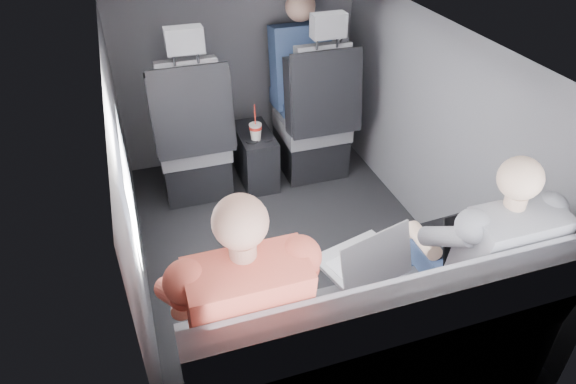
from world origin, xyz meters
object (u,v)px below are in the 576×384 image
object	(u,v)px
center_console	(255,156)
rear_bench	(371,351)
laptop_black	(460,234)
front_seat_left	(193,145)
laptop_white	(245,285)
front_seat_right	(315,126)
soda_cup	(256,131)
passenger_rear_left	(241,312)
passenger_rear_right	(476,259)
laptop_silver	(365,260)
passenger_front_right	(300,68)

from	to	relation	value
center_console	rear_bench	world-z (taller)	rear_bench
laptop_black	front_seat_left	bearing A→B (deg)	121.09
center_console	laptop_white	world-z (taller)	laptop_white
laptop_white	laptop_black	world-z (taller)	laptop_white
rear_bench	front_seat_right	bearing A→B (deg)	76.69
center_console	soda_cup	world-z (taller)	soda_cup
soda_cup	passenger_rear_left	world-z (taller)	passenger_rear_left
center_console	laptop_white	distance (m)	1.83
laptop_black	passenger_rear_right	distance (m)	0.16
soda_cup	laptop_black	distance (m)	1.69
laptop_silver	passenger_rear_right	world-z (taller)	passenger_rear_right
rear_bench	soda_cup	xyz separation A→B (m)	(-0.02, 1.83, 0.16)
laptop_white	passenger_rear_left	size ratio (longest dim) A/B	0.29
passenger_rear_right	passenger_front_right	xyz separation A→B (m)	(-0.11, 2.06, 0.14)
laptop_silver	laptop_black	size ratio (longest dim) A/B	1.15
passenger_front_right	front_seat_right	bearing A→B (deg)	-82.84
front_seat_left	passenger_rear_left	world-z (taller)	front_seat_left
soda_cup	passenger_rear_right	distance (m)	1.83
front_seat_left	passenger_front_right	distance (m)	0.97
rear_bench	passenger_rear_left	distance (m)	0.64
laptop_black	passenger_front_right	world-z (taller)	passenger_front_right
laptop_silver	soda_cup	bearing A→B (deg)	92.36
passenger_front_right	rear_bench	bearing A→B (deg)	-100.94
front_seat_left	center_console	world-z (taller)	front_seat_left
passenger_rear_left	passenger_front_right	distance (m)	2.28
passenger_rear_left	passenger_rear_right	xyz separation A→B (m)	(1.07, 0.00, -0.02)
front_seat_right	passenger_rear_right	bearing A→B (deg)	-87.46
center_console	passenger_rear_right	bearing A→B (deg)	-73.97
center_console	laptop_white	bearing A→B (deg)	-106.09
passenger_rear_right	laptop_black	bearing A→B (deg)	84.14
laptop_black	passenger_rear_left	world-z (taller)	passenger_rear_left
passenger_front_right	center_console	bearing A→B (deg)	-152.43
soda_cup	laptop_white	distance (m)	1.67
front_seat_right	laptop_white	bearing A→B (deg)	-119.50
soda_cup	passenger_front_right	size ratio (longest dim) A/B	0.31
front_seat_right	passenger_rear_left	distance (m)	2.08
soda_cup	laptop_silver	bearing A→B (deg)	-87.64
rear_bench	passenger_rear_left	xyz separation A→B (m)	(-0.54, 0.09, 0.33)
laptop_silver	rear_bench	bearing A→B (deg)	-102.10
front_seat_right	laptop_silver	world-z (taller)	front_seat_right
front_seat_right	passenger_rear_right	xyz separation A→B (m)	(0.08, -1.81, 0.22)
center_console	laptop_silver	xyz separation A→B (m)	(0.05, -1.72, 0.43)
soda_cup	laptop_silver	xyz separation A→B (m)	(0.07, -1.61, 0.17)
passenger_rear_left	passenger_front_right	size ratio (longest dim) A/B	1.43
passenger_front_right	passenger_rear_right	bearing A→B (deg)	-86.88
laptop_white	front_seat_left	bearing A→B (deg)	88.56
soda_cup	passenger_rear_left	distance (m)	1.82
laptop_silver	passenger_front_right	size ratio (longest dim) A/B	0.47
center_console	passenger_rear_left	xyz separation A→B (m)	(-0.54, -1.85, 0.44)
rear_bench	passenger_rear_right	world-z (taller)	passenger_rear_right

